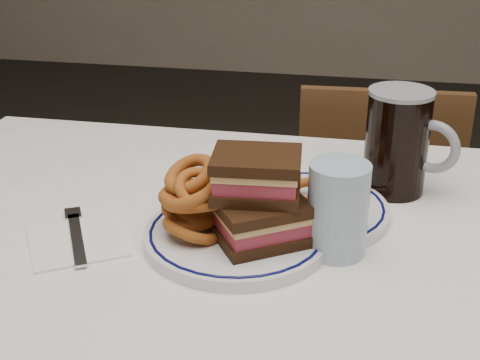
% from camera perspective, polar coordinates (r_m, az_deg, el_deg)
% --- Properties ---
extents(dining_table, '(1.27, 0.87, 0.75)m').
position_cam_1_polar(dining_table, '(1.01, 1.94, -10.65)').
color(dining_table, white).
rests_on(dining_table, floor).
extents(chair_far, '(0.39, 0.39, 0.80)m').
position_cam_1_polar(chair_far, '(1.71, 11.15, -3.21)').
color(chair_far, '#4C2918').
rests_on(chair_far, floor).
extents(main_plate, '(0.26, 0.26, 0.02)m').
position_cam_1_polar(main_plate, '(0.95, -0.29, -4.71)').
color(main_plate, silver).
rests_on(main_plate, dining_table).
extents(reuben_sandwich, '(0.15, 0.14, 0.12)m').
position_cam_1_polar(reuben_sandwich, '(0.90, 1.62, -1.53)').
color(reuben_sandwich, black).
rests_on(reuben_sandwich, main_plate).
extents(onion_rings_main, '(0.11, 0.13, 0.13)m').
position_cam_1_polar(onion_rings_main, '(0.93, -3.93, -1.73)').
color(onion_rings_main, brown).
rests_on(onion_rings_main, main_plate).
extents(ketchup_ramekin, '(0.06, 0.06, 0.03)m').
position_cam_1_polar(ketchup_ramekin, '(1.03, -0.04, -0.67)').
color(ketchup_ramekin, silver).
rests_on(ketchup_ramekin, main_plate).
extents(beer_mug, '(0.15, 0.10, 0.17)m').
position_cam_1_polar(beer_mug, '(1.10, 13.41, 3.24)').
color(beer_mug, black).
rests_on(beer_mug, dining_table).
extents(water_glass, '(0.08, 0.08, 0.13)m').
position_cam_1_polar(water_glass, '(0.91, 8.33, -2.47)').
color(water_glass, '#9AB4C7').
rests_on(water_glass, dining_table).
extents(far_plate, '(0.25, 0.25, 0.02)m').
position_cam_1_polar(far_plate, '(1.03, 5.62, -2.46)').
color(far_plate, silver).
rests_on(far_plate, dining_table).
extents(onion_rings_far, '(0.09, 0.11, 0.05)m').
position_cam_1_polar(onion_rings_far, '(1.01, 5.76, -1.77)').
color(onion_rings_far, brown).
rests_on(onion_rings_far, far_plate).
extents(napkin_fork, '(0.18, 0.18, 0.01)m').
position_cam_1_polar(napkin_fork, '(0.98, -13.74, -4.98)').
color(napkin_fork, white).
rests_on(napkin_fork, dining_table).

